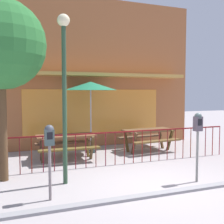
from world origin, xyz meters
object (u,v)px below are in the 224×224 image
Objects in this scene: street_tree at (0,45)px; picnic_table_left at (66,140)px; picnic_table_right at (148,134)px; parking_meter_near at (49,142)px; street_lamp at (64,74)px; parking_meter_far at (198,129)px; patio_umbrella at (91,86)px.

picnic_table_left is at bearing 39.66° from street_tree.
picnic_table_right is 1.30× the size of parking_meter_near.
picnic_table_right is (2.99, 0.26, 0.00)m from picnic_table_left.
street_tree is 1.11× the size of street_lamp.
parking_meter_near reaches higher than picnic_table_left.
parking_meter_far is at bearing -1.64° from parking_meter_near.
street_lamp is at bearing -144.42° from picnic_table_right.
patio_umbrella is (1.02, 0.77, 1.68)m from picnic_table_left.
patio_umbrella is at bearing 38.74° from street_tree.
street_lamp reaches higher than picnic_table_right.
street_lamp is (-2.90, 0.96, 1.25)m from parking_meter_far.
picnic_table_right is 4.66m from street_lamp.
parking_meter_far is 0.42× the size of street_lamp.
picnic_table_left is 3.27m from parking_meter_near.
street_tree is at bearing 150.84° from street_lamp.
parking_meter_near is 0.39× the size of street_lamp.
parking_meter_far is (3.37, -0.10, 0.11)m from parking_meter_near.
street_lamp is (-0.47, -2.22, 1.89)m from picnic_table_left.
street_lamp is at bearing 61.62° from parking_meter_near.
picnic_table_right is 2.64m from patio_umbrella.
patio_umbrella reaches higher than parking_meter_far.
picnic_table_right is 5.19m from parking_meter_near.
parking_meter_near is at bearing 178.36° from parking_meter_far.
patio_umbrella is 1.66× the size of parking_meter_near.
parking_meter_far is at bearing -21.91° from street_tree.
parking_meter_near is (-3.93, -3.34, 0.53)m from picnic_table_right.
picnic_table_left is at bearing 127.38° from parking_meter_far.
patio_umbrella is 3.71m from street_tree.
street_tree reaches higher than patio_umbrella.
parking_meter_near is at bearing -106.91° from picnic_table_left.
picnic_table_left is at bearing 78.03° from street_lamp.
patio_umbrella is 1.51× the size of parking_meter_far.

